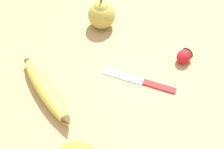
% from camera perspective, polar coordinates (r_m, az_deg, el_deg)
% --- Properties ---
extents(ground_plane, '(3.00, 3.00, 0.00)m').
position_cam_1_polar(ground_plane, '(0.71, -2.38, -4.15)').
color(ground_plane, tan).
extents(banana, '(0.04, 0.23, 0.04)m').
position_cam_1_polar(banana, '(0.71, -11.90, -2.88)').
color(banana, '#DBCC4C').
rests_on(banana, ground_plane).
extents(pear, '(0.07, 0.07, 0.09)m').
position_cam_1_polar(pear, '(0.85, -1.93, 10.98)').
color(pear, '#B7AD47').
rests_on(pear, ground_plane).
extents(strawberry, '(0.05, 0.04, 0.03)m').
position_cam_1_polar(strawberry, '(0.79, 13.16, 3.37)').
color(strawberry, red).
rests_on(strawberry, ground_plane).
extents(paring_knife, '(0.12, 0.16, 0.01)m').
position_cam_1_polar(paring_knife, '(0.74, 5.40, -1.16)').
color(paring_knife, silver).
rests_on(paring_knife, ground_plane).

